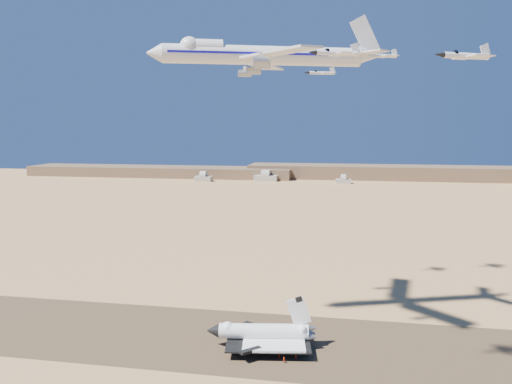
% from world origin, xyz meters
% --- Properties ---
extents(ground, '(1200.00, 1200.00, 0.00)m').
position_xyz_m(ground, '(0.00, 0.00, 0.00)').
color(ground, tan).
rests_on(ground, ground).
extents(runway, '(600.00, 50.00, 0.06)m').
position_xyz_m(runway, '(0.00, 0.00, 0.03)').
color(runway, brown).
rests_on(runway, ground).
extents(ridgeline, '(960.00, 90.00, 18.00)m').
position_xyz_m(ridgeline, '(65.32, 527.31, 7.63)').
color(ridgeline, brown).
rests_on(ridgeline, ground).
extents(hangars, '(200.50, 29.50, 30.00)m').
position_xyz_m(hangars, '(-64.00, 478.43, 4.83)').
color(hangars, '#9D9A8B').
rests_on(hangars, ground).
extents(shuttle, '(35.21, 24.82, 17.30)m').
position_xyz_m(shuttle, '(17.12, -3.92, 4.65)').
color(shuttle, white).
rests_on(shuttle, runway).
extents(carrier_747, '(78.20, 57.90, 19.70)m').
position_xyz_m(carrier_747, '(12.32, 11.85, 94.47)').
color(carrier_747, silver).
extents(crew_a, '(0.68, 0.81, 1.88)m').
position_xyz_m(crew_a, '(25.29, -13.68, 1.00)').
color(crew_a, red).
rests_on(crew_a, runway).
extents(crew_b, '(0.62, 0.85, 1.58)m').
position_xyz_m(crew_b, '(23.55, -10.89, 0.85)').
color(crew_b, red).
rests_on(crew_b, runway).
extents(crew_c, '(1.04, 0.87, 1.57)m').
position_xyz_m(crew_c, '(28.62, -10.96, 0.85)').
color(crew_c, red).
rests_on(crew_c, runway).
extents(chase_jet_a, '(13.40, 8.27, 3.49)m').
position_xyz_m(chase_jet_a, '(39.37, -28.05, 88.90)').
color(chase_jet_a, silver).
extents(chase_jet_b, '(13.41, 8.79, 3.52)m').
position_xyz_m(chase_jet_b, '(66.71, -40.53, 85.92)').
color(chase_jet_b, silver).
extents(chase_jet_d, '(13.67, 8.29, 3.55)m').
position_xyz_m(chase_jet_d, '(31.10, 61.89, 93.50)').
color(chase_jet_d, silver).
extents(chase_jet_e, '(15.58, 9.34, 4.04)m').
position_xyz_m(chase_jet_e, '(56.53, 70.30, 101.15)').
color(chase_jet_e, silver).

